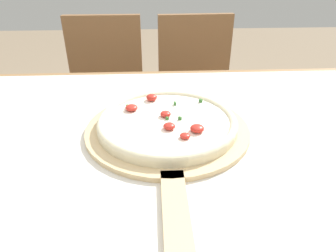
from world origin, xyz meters
TOP-DOWN VIEW (x-y plane):
  - dining_table at (0.00, 0.00)m, footprint 1.50×1.04m
  - towel_cloth at (0.00, 0.00)m, footprint 1.42×0.96m
  - pizza_peel at (0.05, 0.04)m, footprint 0.40×0.63m
  - pizza at (0.05, 0.06)m, footprint 0.34×0.34m
  - chair_left at (-0.23, 0.88)m, footprint 0.40×0.40m
  - chair_right at (0.24, 0.88)m, footprint 0.42×0.42m

SIDE VIEW (x-z plane):
  - chair_left at x=-0.23m, z-range 0.07..0.96m
  - chair_right at x=0.24m, z-range 0.07..0.96m
  - dining_table at x=0.00m, z-range 0.29..1.04m
  - towel_cloth at x=0.00m, z-range 0.76..0.76m
  - pizza_peel at x=0.05m, z-range 0.76..0.77m
  - pizza at x=0.05m, z-range 0.77..0.81m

